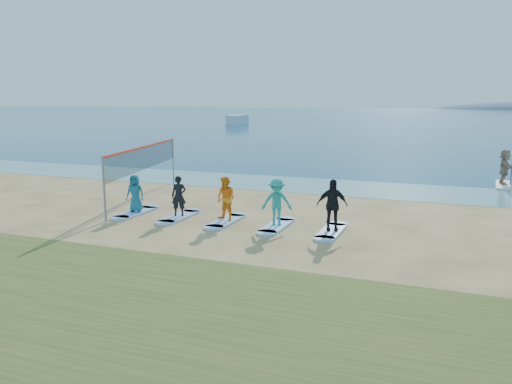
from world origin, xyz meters
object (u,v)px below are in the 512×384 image
(surfboard_2, at_px, (226,221))
(student_0, at_px, (135,193))
(boat_offshore_a, at_px, (237,125))
(surfboard_0, at_px, (136,213))
(student_4, at_px, (332,205))
(student_3, at_px, (277,202))
(paddleboarder, at_px, (505,167))
(surfboard_4, at_px, (331,231))
(surfboard_3, at_px, (277,226))
(student_2, at_px, (226,199))
(volleyball_net, at_px, (145,158))
(student_1, at_px, (179,196))
(paddleboard, at_px, (503,185))
(surfboard_1, at_px, (179,217))

(surfboard_2, bearing_deg, student_0, 180.00)
(boat_offshore_a, bearing_deg, surfboard_0, -72.64)
(surfboard_2, distance_m, student_4, 4.13)
(student_3, bearing_deg, paddleboarder, 35.40)
(surfboard_4, bearing_deg, surfboard_3, 180.00)
(paddleboarder, relative_size, student_0, 1.22)
(boat_offshore_a, distance_m, surfboard_3, 79.69)
(student_2, xyz_separation_m, student_4, (4.02, 0.00, 0.07))
(surfboard_2, bearing_deg, volleyball_net, 152.44)
(student_0, height_order, surfboard_4, student_0)
(student_4, bearing_deg, student_2, 161.98)
(student_1, bearing_deg, surfboard_0, 158.50)
(student_2, bearing_deg, surfboard_3, 17.01)
(surfboard_4, bearing_deg, student_0, 180.00)
(paddleboard, height_order, student_2, student_2)
(student_0, height_order, student_1, student_1)
(surfboard_0, relative_size, student_3, 1.30)
(student_4, bearing_deg, volleyball_net, 145.28)
(boat_offshore_a, relative_size, student_2, 4.32)
(boat_offshore_a, relative_size, surfboard_3, 3.24)
(volleyball_net, distance_m, paddleboard, 18.81)
(surfboard_0, xyz_separation_m, student_0, (0.00, 0.00, 0.80))
(student_0, bearing_deg, surfboard_0, 0.00)
(surfboard_1, bearing_deg, student_1, 0.00)
(paddleboarder, relative_size, student_2, 1.12)
(paddleboard, relative_size, student_1, 1.92)
(volleyball_net, height_order, student_3, volleyball_net)
(surfboard_2, bearing_deg, boat_offshore_a, 113.30)
(surfboard_1, height_order, surfboard_2, same)
(surfboard_3, bearing_deg, surfboard_2, 180.00)
(paddleboard, distance_m, student_4, 14.34)
(paddleboard, distance_m, surfboard_1, 17.84)
(surfboard_0, relative_size, surfboard_2, 1.00)
(surfboard_4, relative_size, student_4, 1.23)
(surfboard_0, relative_size, surfboard_3, 1.00)
(student_0, bearing_deg, surfboard_2, -10.02)
(surfboard_1, bearing_deg, surfboard_3, 0.00)
(volleyball_net, height_order, student_4, volleyball_net)
(student_0, bearing_deg, boat_offshore_a, 100.54)
(paddleboard, xyz_separation_m, student_4, (-6.39, -12.80, 0.92))
(surfboard_0, height_order, student_0, student_0)
(volleyball_net, xyz_separation_m, surfboard_3, (7.45, -2.84, -1.86))
(student_0, bearing_deg, paddleboard, 31.55)
(surfboard_1, relative_size, student_1, 1.41)
(volleyball_net, bearing_deg, paddleboarder, 32.17)
(boat_offshore_a, xyz_separation_m, student_1, (29.19, -72.44, 0.87))
(student_2, distance_m, student_3, 2.01)
(surfboard_2, distance_m, student_3, 2.20)
(surfboard_0, distance_m, student_3, 6.10)
(paddleboarder, distance_m, surfboard_3, 15.34)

